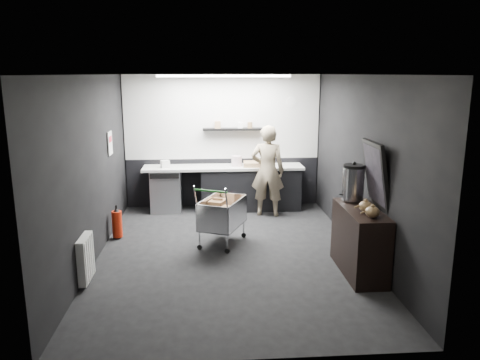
{
  "coord_description": "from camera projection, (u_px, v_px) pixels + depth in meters",
  "views": [
    {
      "loc": [
        -0.34,
        -6.77,
        2.72
      ],
      "look_at": [
        0.19,
        0.4,
        1.07
      ],
      "focal_mm": 35.0,
      "sensor_mm": 36.0,
      "label": 1
    }
  ],
  "objects": [
    {
      "name": "kitchen_wall_panel",
      "position": [
        222.0,
        117.0,
        9.45
      ],
      "size": [
        3.95,
        0.02,
        1.7
      ],
      "primitive_type": "cube",
      "color": "silver",
      "rests_on": "wall_back"
    },
    {
      "name": "prep_counter",
      "position": [
        230.0,
        187.0,
        9.47
      ],
      "size": [
        3.2,
        0.61,
        0.9
      ],
      "color": "black",
      "rests_on": "floor"
    },
    {
      "name": "wall_front",
      "position": [
        245.0,
        228.0,
        4.24
      ],
      "size": [
        5.5,
        0.0,
        5.5
      ],
      "primitive_type": "plane",
      "rotation": [
        -1.57,
        0.0,
        0.0
      ],
      "color": "black",
      "rests_on": "floor"
    },
    {
      "name": "dado_panel",
      "position": [
        223.0,
        182.0,
        9.76
      ],
      "size": [
        3.95,
        0.02,
        1.0
      ],
      "primitive_type": "cube",
      "color": "black",
      "rests_on": "wall_back"
    },
    {
      "name": "wall_right",
      "position": [
        362.0,
        166.0,
        7.06
      ],
      "size": [
        0.0,
        5.5,
        5.5
      ],
      "primitive_type": "plane",
      "rotation": [
        1.57,
        0.0,
        -1.57
      ],
      "color": "black",
      "rests_on": "floor"
    },
    {
      "name": "person",
      "position": [
        268.0,
        171.0,
        8.99
      ],
      "size": [
        0.72,
        0.55,
        1.77
      ],
      "primitive_type": "imported",
      "rotation": [
        0.0,
        0.0,
        2.94
      ],
      "color": "#BFB497",
      "rests_on": "floor"
    },
    {
      "name": "ceiling",
      "position": [
        229.0,
        75.0,
        6.61
      ],
      "size": [
        5.5,
        5.5,
        0.0
      ],
      "primitive_type": "plane",
      "rotation": [
        3.14,
        0.0,
        0.0
      ],
      "color": "silver",
      "rests_on": "wall_back"
    },
    {
      "name": "fire_extinguisher",
      "position": [
        117.0,
        223.0,
        7.83
      ],
      "size": [
        0.17,
        0.17,
        0.55
      ],
      "color": "#B7220C",
      "rests_on": "floor"
    },
    {
      "name": "sideboard",
      "position": [
        360.0,
        232.0,
        6.44
      ],
      "size": [
        0.53,
        1.23,
        1.84
      ],
      "color": "black",
      "rests_on": "floor"
    },
    {
      "name": "shopping_cart",
      "position": [
        222.0,
        215.0,
        7.55
      ],
      "size": [
        0.89,
        1.13,
        1.01
      ],
      "color": "silver",
      "rests_on": "floor"
    },
    {
      "name": "poster",
      "position": [
        110.0,
        143.0,
        7.99
      ],
      "size": [
        0.02,
        0.3,
        0.4
      ],
      "primitive_type": "cube",
      "color": "white",
      "rests_on": "wall_left"
    },
    {
      "name": "wall_left",
      "position": [
        92.0,
        170.0,
        6.77
      ],
      "size": [
        0.0,
        5.5,
        5.5
      ],
      "primitive_type": "plane",
      "rotation": [
        1.57,
        0.0,
        1.57
      ],
      "color": "black",
      "rests_on": "floor"
    },
    {
      "name": "white_container",
      "position": [
        165.0,
        164.0,
        9.22
      ],
      "size": [
        0.19,
        0.17,
        0.14
      ],
      "primitive_type": "cube",
      "rotation": [
        0.0,
        0.0,
        0.34
      ],
      "color": "silver",
      "rests_on": "prep_counter"
    },
    {
      "name": "poster_red_band",
      "position": [
        110.0,
        139.0,
        7.97
      ],
      "size": [
        0.02,
        0.22,
        0.1
      ],
      "primitive_type": "cube",
      "color": "red",
      "rests_on": "poster"
    },
    {
      "name": "radiator",
      "position": [
        86.0,
        258.0,
        6.12
      ],
      "size": [
        0.1,
        0.5,
        0.6
      ],
      "primitive_type": "cube",
      "color": "silver",
      "rests_on": "wall_left"
    },
    {
      "name": "ceiling_strip",
      "position": [
        224.0,
        76.0,
        8.42
      ],
      "size": [
        2.4,
        0.2,
        0.04
      ],
      "primitive_type": "cube",
      "color": "white",
      "rests_on": "ceiling"
    },
    {
      "name": "floating_shelf",
      "position": [
        233.0,
        129.0,
        9.41
      ],
      "size": [
        1.2,
        0.22,
        0.04
      ],
      "primitive_type": "cube",
      "color": "black",
      "rests_on": "wall_back"
    },
    {
      "name": "floor",
      "position": [
        230.0,
        254.0,
        7.21
      ],
      "size": [
        5.5,
        5.5,
        0.0
      ],
      "primitive_type": "plane",
      "color": "black",
      "rests_on": "ground"
    },
    {
      "name": "cardboard_box",
      "position": [
        255.0,
        164.0,
        9.35
      ],
      "size": [
        0.47,
        0.37,
        0.09
      ],
      "primitive_type": "cube",
      "rotation": [
        0.0,
        0.0,
        -0.07
      ],
      "color": "#967550",
      "rests_on": "prep_counter"
    },
    {
      "name": "wall_back",
      "position": [
        223.0,
        142.0,
        9.59
      ],
      "size": [
        5.5,
        0.0,
        5.5
      ],
      "primitive_type": "plane",
      "rotation": [
        1.57,
        0.0,
        0.0
      ],
      "color": "black",
      "rests_on": "floor"
    },
    {
      "name": "pink_tub",
      "position": [
        237.0,
        161.0,
        9.36
      ],
      "size": [
        0.21,
        0.21,
        0.21
      ],
      "primitive_type": "cylinder",
      "color": "beige",
      "rests_on": "prep_counter"
    },
    {
      "name": "wall_clock",
      "position": [
        291.0,
        102.0,
        9.48
      ],
      "size": [
        0.2,
        0.03,
        0.2
      ],
      "primitive_type": "cylinder",
      "rotation": [
        1.57,
        0.0,
        0.0
      ],
      "color": "silver",
      "rests_on": "wall_back"
    }
  ]
}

